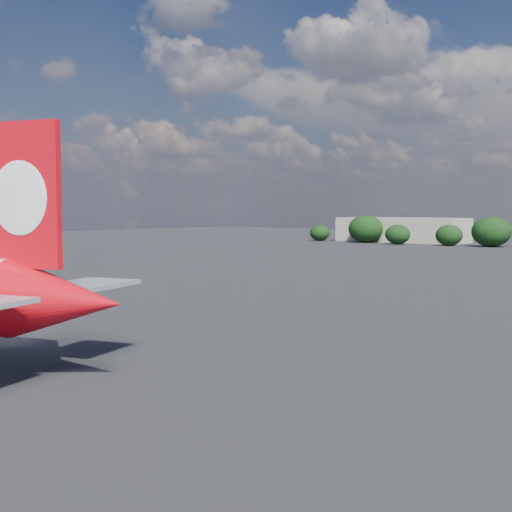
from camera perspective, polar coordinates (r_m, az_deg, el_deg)
The scene contains 2 objects.
ground at distance 94.47m, azimuth 10.58°, elevation -2.94°, with size 500.00×500.00×0.00m, color black.
terminal_building at distance 241.04m, azimuth 11.62°, elevation 2.06°, with size 42.00×16.00×8.00m.
Camera 1 is at (43.79, -22.98, 10.96)m, focal length 50.00 mm.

